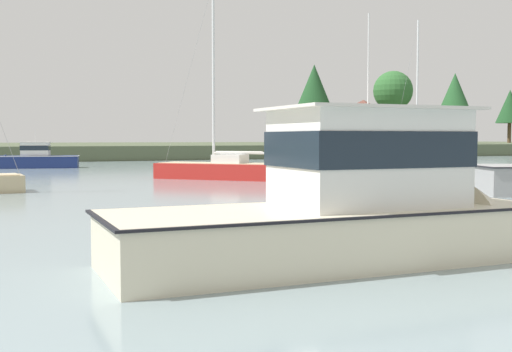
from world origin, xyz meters
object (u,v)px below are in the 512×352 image
(dinghy_yellow, at_px, (440,159))
(mooring_buoy_red, at_px, (265,167))
(cruiser_navy, at_px, (29,162))
(sailboat_red, at_px, (224,175))
(dinghy_orange, at_px, (289,161))
(sailboat_black, at_px, (422,164))
(cruiser_cream, at_px, (377,222))

(dinghy_yellow, xyz_separation_m, mooring_buoy_red, (-24.67, -8.18, -0.07))
(dinghy_yellow, distance_m, cruiser_navy, 43.07)
(sailboat_red, bearing_deg, dinghy_yellow, 31.88)
(dinghy_orange, relative_size, mooring_buoy_red, 6.77)
(sailboat_black, height_order, mooring_buoy_red, sailboat_black)
(sailboat_black, relative_size, mooring_buoy_red, 25.04)
(sailboat_black, bearing_deg, dinghy_orange, 111.38)
(mooring_buoy_red, bearing_deg, cruiser_navy, 157.25)
(cruiser_navy, bearing_deg, sailboat_black, -20.97)
(sailboat_black, bearing_deg, cruiser_cream, -128.28)
(sailboat_black, distance_m, dinghy_yellow, 17.20)
(mooring_buoy_red, bearing_deg, sailboat_black, -18.34)
(sailboat_red, bearing_deg, sailboat_black, 20.88)
(sailboat_black, distance_m, sailboat_red, 22.22)
(sailboat_black, height_order, cruiser_navy, sailboat_black)
(cruiser_cream, distance_m, dinghy_orange, 52.35)
(dinghy_yellow, bearing_deg, mooring_buoy_red, -161.66)
(sailboat_red, relative_size, cruiser_navy, 1.60)
(sailboat_black, height_order, dinghy_yellow, sailboat_black)
(dinghy_yellow, distance_m, mooring_buoy_red, 25.99)
(cruiser_cream, distance_m, mooring_buoy_red, 40.17)
(sailboat_red, xyz_separation_m, cruiser_navy, (-10.40, 19.86, 0.22))
(dinghy_yellow, height_order, mooring_buoy_red, dinghy_yellow)
(dinghy_orange, bearing_deg, cruiser_cream, -113.37)
(sailboat_black, relative_size, dinghy_orange, 3.70)
(cruiser_navy, bearing_deg, sailboat_red, -62.37)
(sailboat_black, xyz_separation_m, sailboat_red, (-20.76, -7.92, -0.01))
(cruiser_cream, bearing_deg, sailboat_black, 51.72)
(cruiser_cream, bearing_deg, mooring_buoy_red, 70.06)
(dinghy_yellow, bearing_deg, cruiser_cream, -129.87)
(sailboat_black, relative_size, cruiser_navy, 1.65)
(cruiser_cream, relative_size, dinghy_orange, 2.92)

